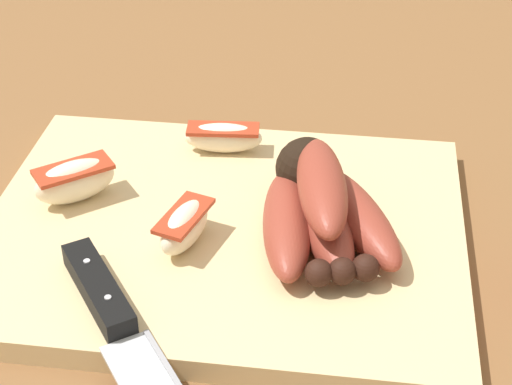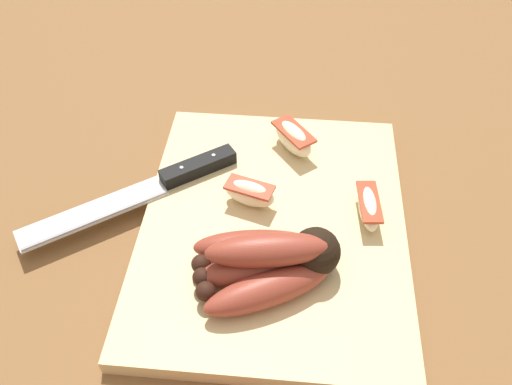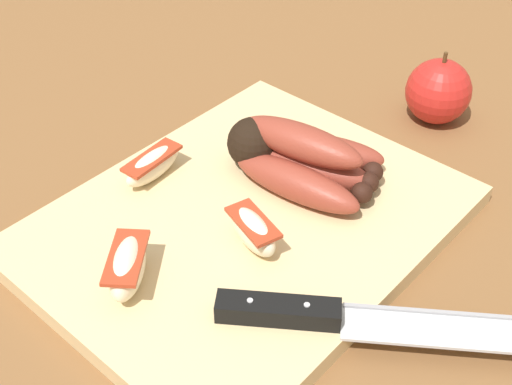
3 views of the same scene
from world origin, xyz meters
name	(u,v)px [view 1 (image 1 of 3)]	position (x,y,z in m)	size (l,w,h in m)	color
ground_plane	(243,232)	(0.00, 0.00, 0.00)	(6.00, 6.00, 0.00)	brown
cutting_board	(224,233)	(-0.01, -0.02, 0.01)	(0.39, 0.31, 0.02)	#DBBC84
banana_bunch	(320,206)	(0.06, -0.02, 0.04)	(0.13, 0.16, 0.06)	black
chefs_knife	(123,333)	(-0.06, -0.16, 0.03)	(0.19, 0.24, 0.02)	silver
apple_wedge_near	(75,179)	(-0.14, 0.00, 0.04)	(0.07, 0.06, 0.04)	#F4E5C1
apple_wedge_middle	(184,226)	(-0.04, -0.05, 0.04)	(0.04, 0.07, 0.03)	#F4E5C1
apple_wedge_far	(223,137)	(-0.03, 0.09, 0.04)	(0.07, 0.03, 0.03)	#F4E5C1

